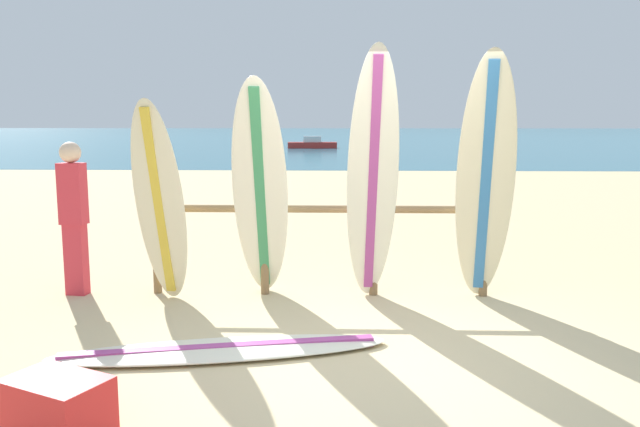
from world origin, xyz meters
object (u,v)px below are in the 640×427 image
at_px(surfboard_leaning_left, 260,193).
at_px(cooler_box, 57,407).
at_px(beachgoer_standing, 74,212).
at_px(surfboard_leaning_center, 485,181).
at_px(surfboard_rack, 319,231).
at_px(surfboard_leaning_far_left, 160,203).
at_px(surfboard_leaning_center_left, 373,179).
at_px(small_boat_offshore, 312,144).
at_px(surfboard_lying_on_sand, 221,350).

relative_size(surfboard_leaning_left, cooler_box, 3.83).
bearing_deg(beachgoer_standing, surfboard_leaning_center, -3.79).
relative_size(surfboard_rack, surfboard_leaning_center, 1.43).
bearing_deg(surfboard_rack, surfboard_leaning_center, -12.32).
relative_size(surfboard_leaning_left, beachgoer_standing, 1.39).
bearing_deg(surfboard_leaning_far_left, cooler_box, -87.37).
bearing_deg(surfboard_leaning_center_left, surfboard_leaning_far_left, -179.99).
xyz_separation_m(surfboard_leaning_left, small_boat_offshore, (-0.94, 32.64, -0.89)).
relative_size(surfboard_leaning_left, surfboard_leaning_center_left, 0.89).
bearing_deg(surfboard_leaning_far_left, surfboard_rack, 13.86).
distance_m(surfboard_leaning_far_left, surfboard_leaning_center_left, 2.16).
height_order(surfboard_leaning_center_left, surfboard_leaning_center, surfboard_leaning_center_left).
xyz_separation_m(surfboard_leaning_left, surfboard_leaning_center_left, (1.13, -0.02, 0.15)).
bearing_deg(surfboard_rack, beachgoer_standing, -178.25).
bearing_deg(surfboard_leaning_center_left, small_boat_offshore, 93.62).
bearing_deg(small_boat_offshore, surfboard_rack, -87.31).
height_order(surfboard_leaning_far_left, surfboard_leaning_center, surfboard_leaning_center).
distance_m(surfboard_rack, surfboard_leaning_left, 0.82).
distance_m(surfboard_rack, surfboard_leaning_center, 1.80).
distance_m(surfboard_leaning_left, surfboard_lying_on_sand, 1.82).
height_order(surfboard_leaning_left, cooler_box, surfboard_leaning_left).
bearing_deg(surfboard_leaning_center, surfboard_lying_on_sand, -149.06).
xyz_separation_m(small_boat_offshore, cooler_box, (0.04, -35.45, -0.08)).
bearing_deg(small_boat_offshore, surfboard_leaning_far_left, -90.15).
bearing_deg(surfboard_leaning_center_left, surfboard_leaning_center, 1.56).
distance_m(surfboard_leaning_far_left, cooler_box, 2.92).
xyz_separation_m(surfboard_rack, surfboard_leaning_center_left, (0.55, -0.40, 0.60)).
bearing_deg(surfboard_leaning_center, surfboard_leaning_center_left, -178.44).
bearing_deg(surfboard_rack, cooler_box, -114.85).
bearing_deg(beachgoer_standing, surfboard_rack, 1.75).
bearing_deg(cooler_box, beachgoer_standing, 135.88).
xyz_separation_m(surfboard_leaning_left, cooler_box, (-0.89, -2.81, -0.97)).
xyz_separation_m(surfboard_leaning_center_left, surfboard_lying_on_sand, (-1.29, -1.41, -1.26)).
distance_m(surfboard_rack, cooler_box, 3.55).
xyz_separation_m(surfboard_leaning_far_left, surfboard_leaning_center, (3.27, 0.03, 0.23)).
xyz_separation_m(surfboard_leaning_center_left, beachgoer_standing, (-3.17, 0.32, -0.39)).
height_order(surfboard_rack, surfboard_leaning_far_left, surfboard_leaning_far_left).
xyz_separation_m(surfboard_rack, surfboard_leaning_far_left, (-1.60, -0.40, 0.35)).
bearing_deg(beachgoer_standing, surfboard_leaning_center_left, -5.67).
distance_m(surfboard_lying_on_sand, beachgoer_standing, 2.70).
relative_size(surfboard_leaning_far_left, cooler_box, 3.50).
distance_m(surfboard_leaning_center_left, surfboard_lying_on_sand, 2.29).
relative_size(surfboard_leaning_left, surfboard_leaning_center, 0.90).
relative_size(surfboard_lying_on_sand, cooler_box, 4.70).
relative_size(beachgoer_standing, small_boat_offshore, 0.55).
relative_size(surfboard_rack, surfboard_leaning_center_left, 1.40).
distance_m(surfboard_rack, small_boat_offshore, 32.31).
bearing_deg(surfboard_rack, surfboard_leaning_left, -147.29).
bearing_deg(cooler_box, surfboard_lying_on_sand, 87.45).
height_order(surfboard_leaning_left, surfboard_leaning_center_left, surfboard_leaning_center_left).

